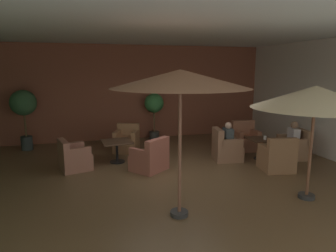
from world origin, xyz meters
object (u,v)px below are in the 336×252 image
object	(u,v)px
armchair_front_left_north	(246,140)
cafe_table_front_left	(261,143)
armchair_front_left_south	(277,158)
iced_drink_cup	(265,138)
patron_by_window	(228,135)
armchair_front_right_east	(150,159)
patron_blue_shirt	(294,133)
armchair_front_left_west	(294,147)
potted_tree_left_corner	(24,107)
cafe_table_front_right	(117,146)
armchair_front_right_south	(127,141)
patio_umbrella_center_beige	(180,80)
patio_umbrella_tall_red	(315,98)
potted_tree_mid_left	(154,107)
armchair_front_right_north	(74,158)
armchair_front_left_east	(226,149)

from	to	relation	value
armchair_front_left_north	cafe_table_front_left	bearing A→B (deg)	-95.49
armchair_front_left_south	iced_drink_cup	distance (m)	0.96
patron_by_window	iced_drink_cup	xyz separation A→B (m)	(1.00, -0.30, -0.06)
cafe_table_front_left	armchair_front_right_east	distance (m)	3.29
patron_blue_shirt	patron_by_window	bearing A→B (deg)	170.90
armchair_front_left_west	potted_tree_left_corner	bearing A→B (deg)	158.52
armchair_front_left_north	cafe_table_front_right	world-z (taller)	armchair_front_left_north
armchair_front_right_south	patron_by_window	distance (m)	3.19
armchair_front_right_east	armchair_front_right_south	xyz separation A→B (m)	(-0.32, 2.04, 0.01)
armchair_front_left_south	patio_umbrella_center_beige	xyz separation A→B (m)	(-3.13, -1.61, 2.06)
armchair_front_left_west	cafe_table_front_right	xyz separation A→B (m)	(-5.04, 0.96, 0.16)
patio_umbrella_tall_red	patron_by_window	distance (m)	3.10
armchair_front_right_east	patio_umbrella_tall_red	distance (m)	4.04
cafe_table_front_left	armchair_front_right_south	size ratio (longest dim) A/B	0.73
armchair_front_left_west	potted_tree_mid_left	distance (m)	4.85
armchair_front_right_east	patron_blue_shirt	world-z (taller)	patron_blue_shirt
armchair_front_right_south	iced_drink_cup	world-z (taller)	armchair_front_right_south
cafe_table_front_right	cafe_table_front_left	bearing A→B (deg)	-11.33
patron_blue_shirt	iced_drink_cup	distance (m)	0.94
armchair_front_left_north	armchair_front_right_east	world-z (taller)	armchair_front_left_north
armchair_front_left_south	cafe_table_front_right	bearing A→B (deg)	154.72
armchair_front_left_west	patio_umbrella_center_beige	world-z (taller)	patio_umbrella_center_beige
armchair_front_right_north	armchair_front_right_south	size ratio (longest dim) A/B	0.95
armchair_front_left_south	potted_tree_left_corner	world-z (taller)	potted_tree_left_corner
armchair_front_left_north	armchair_front_right_south	distance (m)	3.81
armchair_front_left_east	patio_umbrella_center_beige	xyz separation A→B (m)	(-2.29, -2.80, 2.05)
cafe_table_front_left	potted_tree_left_corner	world-z (taller)	potted_tree_left_corner
armchair_front_right_east	cafe_table_front_left	bearing A→B (deg)	2.20
armchair_front_left_north	potted_tree_left_corner	bearing A→B (deg)	164.69
armchair_front_left_east	cafe_table_front_right	size ratio (longest dim) A/B	1.06
patio_umbrella_tall_red	patron_by_window	bearing A→B (deg)	97.48
armchair_front_left_south	iced_drink_cup	xyz separation A→B (m)	(0.21, 0.88, 0.33)
cafe_table_front_right	patio_umbrella_center_beige	bearing A→B (deg)	-78.01
cafe_table_front_left	armchair_front_left_east	world-z (taller)	armchair_front_left_east
armchair_front_left_west	patio_umbrella_tall_red	size ratio (longest dim) A/B	0.37
armchair_front_left_south	potted_tree_mid_left	world-z (taller)	potted_tree_mid_left
armchair_front_right_north	patron_by_window	size ratio (longest dim) A/B	1.40
armchair_front_left_south	armchair_front_right_south	world-z (taller)	armchair_front_left_south
armchair_front_left_east	potted_tree_left_corner	size ratio (longest dim) A/B	0.47
armchair_front_right_east	patron_by_window	size ratio (longest dim) A/B	1.63
armchair_front_right_north	armchair_front_right_east	bearing A→B (deg)	-18.09
potted_tree_left_corner	iced_drink_cup	bearing A→B (deg)	-24.12
armchair_front_left_south	armchair_front_right_south	xyz separation A→B (m)	(-3.43, 2.93, -0.01)
armchair_front_right_east	patio_umbrella_tall_red	size ratio (longest dim) A/B	0.45
armchair_front_left_east	potted_tree_mid_left	xyz separation A→B (m)	(-1.41, 2.97, 0.89)
cafe_table_front_left	patron_by_window	bearing A→B (deg)	170.31
armchair_front_left_east	iced_drink_cup	world-z (taller)	armchair_front_left_east
armchair_front_left_east	patron_blue_shirt	xyz separation A→B (m)	(1.98, -0.32, 0.40)
cafe_table_front_left	patron_blue_shirt	world-z (taller)	patron_blue_shirt
armchair_front_left_north	patron_blue_shirt	distance (m)	1.51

